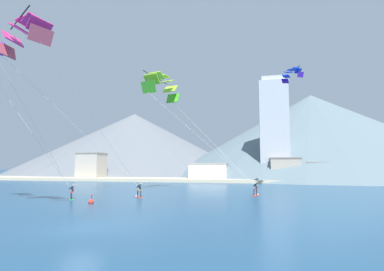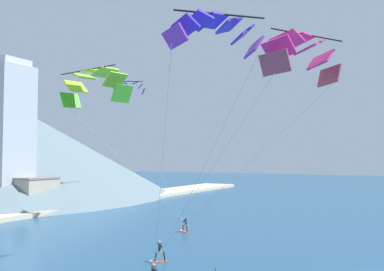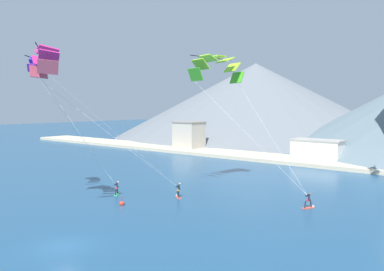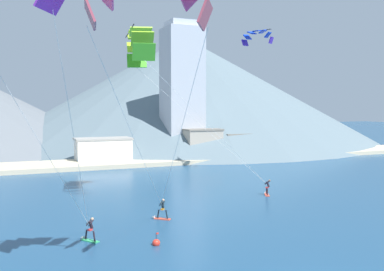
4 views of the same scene
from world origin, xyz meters
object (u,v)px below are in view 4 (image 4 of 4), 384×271
Objects in this scene: kitesurfer_near_lead at (267,190)px; parafoil_kite_near_lead at (140,43)px; kitesurfer_near_trail at (160,212)px; parafoil_kite_distant_high_outer at (258,36)px; race_marker_buoy at (156,243)px; kitesurfer_mid_center at (88,233)px.

kitesurfer_near_lead is 0.11× the size of parafoil_kite_near_lead.
parafoil_kite_distant_high_outer is (20.53, 18.02, 19.20)m from kitesurfer_near_trail.
kitesurfer_near_trail is at bearing -138.73° from parafoil_kite_distant_high_outer.
parafoil_kite_near_lead is at bearing 170.39° from kitesurfer_near_lead.
kitesurfer_near_trail is 7.06m from race_marker_buoy.
parafoil_kite_near_lead reaches higher than kitesurfer_mid_center.
parafoil_kite_distant_high_outer is at bearing 38.52° from kitesurfer_mid_center.
kitesurfer_near_lead reaches higher than race_marker_buoy.
parafoil_kite_near_lead is 3.57× the size of parafoil_kite_distant_high_outer.
kitesurfer_mid_center is at bearing -122.58° from parafoil_kite_near_lead.
kitesurfer_near_lead is 1.78× the size of race_marker_buoy.
parafoil_kite_near_lead is at bearing 87.18° from kitesurfer_near_trail.
kitesurfer_mid_center is 20.46m from parafoil_kite_near_lead.
kitesurfer_near_trail is 33.39m from parafoil_kite_distant_high_outer.
parafoil_kite_distant_high_outer is 4.40× the size of race_marker_buoy.
parafoil_kite_near_lead is 23.05m from parafoil_kite_distant_high_outer.
kitesurfer_mid_center is 0.11× the size of parafoil_kite_near_lead.
kitesurfer_near_lead is at bearing 19.94° from kitesurfer_near_trail.
parafoil_kite_near_lead is (7.13, 11.16, 15.60)m from kitesurfer_mid_center.
kitesurfer_near_lead is at bearing 35.14° from race_marker_buoy.
parafoil_kite_distant_high_outer reaches higher than kitesurfer_near_trail.
parafoil_kite_distant_high_outer reaches higher than parafoil_kite_near_lead.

